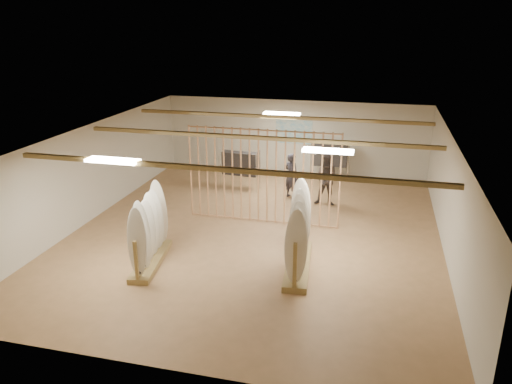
% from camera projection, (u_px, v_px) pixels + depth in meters
% --- Properties ---
extents(floor, '(12.00, 12.00, 0.00)m').
position_uv_depth(floor, '(256.00, 232.00, 14.03)').
color(floor, '#AA7E52').
rests_on(floor, ground).
extents(ceiling, '(12.00, 12.00, 0.00)m').
position_uv_depth(ceiling, '(256.00, 135.00, 13.11)').
color(ceiling, gray).
rests_on(ceiling, ground).
extents(wall_back, '(12.00, 0.00, 12.00)m').
position_uv_depth(wall_back, '(294.00, 137.00, 19.07)').
color(wall_back, beige).
rests_on(wall_back, ground).
extents(wall_front, '(12.00, 0.00, 12.00)m').
position_uv_depth(wall_front, '(167.00, 299.00, 8.07)').
color(wall_front, beige).
rests_on(wall_front, ground).
extents(wall_left, '(0.00, 12.00, 12.00)m').
position_uv_depth(wall_left, '(92.00, 172.00, 14.71)').
color(wall_left, beige).
rests_on(wall_left, ground).
extents(wall_right, '(0.00, 12.00, 12.00)m').
position_uv_depth(wall_right, '(450.00, 200.00, 12.43)').
color(wall_right, beige).
rests_on(wall_right, ground).
extents(ceiling_slats, '(9.50, 6.12, 0.10)m').
position_uv_depth(ceiling_slats, '(256.00, 138.00, 13.13)').
color(ceiling_slats, '#9C8147').
rests_on(ceiling_slats, ground).
extents(light_panels, '(1.20, 0.35, 0.06)m').
position_uv_depth(light_panels, '(256.00, 137.00, 13.13)').
color(light_panels, white).
rests_on(light_panels, ground).
extents(bamboo_partition, '(4.45, 0.05, 2.78)m').
position_uv_depth(bamboo_partition, '(263.00, 177.00, 14.30)').
color(bamboo_partition, tan).
rests_on(bamboo_partition, ground).
extents(poster, '(1.40, 0.03, 0.90)m').
position_uv_depth(poster, '(294.00, 132.00, 18.98)').
color(poster, '#3791C1').
rests_on(poster, ground).
extents(rack_left, '(0.83, 2.26, 1.79)m').
position_uv_depth(rack_left, '(150.00, 240.00, 12.08)').
color(rack_left, '#9C8147').
rests_on(rack_left, floor).
extents(rack_right, '(0.78, 2.52, 2.00)m').
position_uv_depth(rack_right, '(299.00, 242.00, 11.81)').
color(rack_right, '#9C8147').
rests_on(rack_right, floor).
extents(clothing_rack_a, '(1.33, 0.43, 1.42)m').
position_uv_depth(clothing_rack_a, '(240.00, 164.00, 17.30)').
color(clothing_rack_a, silver).
rests_on(clothing_rack_a, floor).
extents(clothing_rack_b, '(1.35, 0.35, 1.45)m').
position_uv_depth(clothing_rack_b, '(330.00, 155.00, 18.33)').
color(clothing_rack_b, silver).
rests_on(clothing_rack_b, floor).
extents(shopper_a, '(0.76, 0.69, 1.73)m').
position_uv_depth(shopper_a, '(292.00, 173.00, 16.49)').
color(shopper_a, '#2C2A32').
rests_on(shopper_a, floor).
extents(shopper_b, '(0.96, 0.76, 1.92)m').
position_uv_depth(shopper_b, '(328.00, 176.00, 15.78)').
color(shopper_b, '#3C332E').
rests_on(shopper_b, floor).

